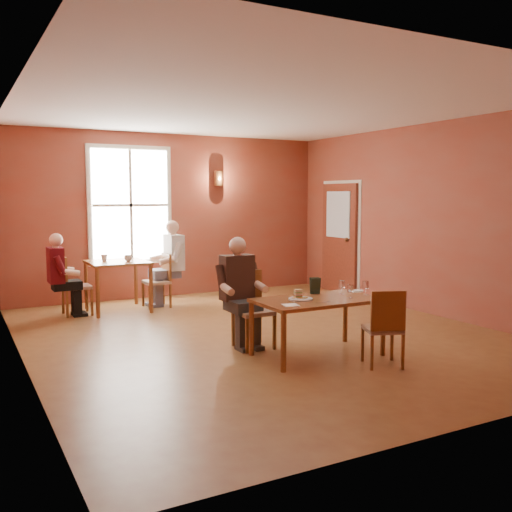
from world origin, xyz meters
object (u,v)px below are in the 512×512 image
chair_empty (382,327)px  diner_maroon (74,275)px  diner_white (158,266)px  diner_main (255,296)px  chair_diner_maroon (77,285)px  main_table (317,327)px  chair_diner_main (254,310)px  chair_diner_white (156,281)px  second_table (118,286)px

chair_empty → diner_maroon: diner_maroon is taller
diner_white → diner_main: bearing=-176.4°
diner_main → diner_maroon: 3.46m
diner_main → chair_empty: size_ratio=1.53×
chair_diner_maroon → diner_white: bearing=90.0°
main_table → diner_white: diner_white is taller
main_table → diner_maroon: bearing=119.0°
chair_diner_main → chair_diner_white: chair_diner_main is taller
chair_diner_main → diner_maroon: 3.44m
diner_white → chair_diner_maroon: 1.35m
diner_maroon → diner_main: bearing=26.7°
chair_empty → second_table: size_ratio=0.93×
chair_diner_main → diner_main: 0.19m
chair_diner_maroon → diner_maroon: (-0.03, 0.00, 0.16)m
second_table → chair_diner_white: (0.65, 0.00, 0.04)m
chair_diner_main → chair_diner_white: 3.07m
chair_empty → second_table: 4.72m
chair_empty → diner_white: size_ratio=0.61×
second_table → diner_maroon: bearing=180.0°
main_table → diner_maroon: size_ratio=1.14×
diner_white → diner_maroon: diner_white is taller
chair_diner_maroon → chair_diner_main: bearing=26.5°
chair_diner_main → chair_diner_white: size_ratio=1.05×
main_table → chair_diner_maroon: (-2.02, 3.71, 0.13)m
chair_diner_maroon → diner_maroon: diner_maroon is taller
chair_diner_main → chair_empty: bearing=124.6°
diner_main → chair_empty: 1.59m
second_table → main_table: bearing=-69.7°
main_table → diner_main: 0.86m
main_table → diner_maroon: (-2.05, 3.71, 0.29)m
chair_diner_white → diner_main: bearing=-175.8°
second_table → diner_white: 0.74m
chair_diner_main → chair_empty: 1.60m
main_table → second_table: 3.96m
diner_main → chair_diner_maroon: bearing=-63.7°
main_table → chair_empty: (0.41, -0.67, 0.09)m
chair_empty → diner_maroon: bearing=141.2°
chair_empty → diner_maroon: 5.02m
diner_main → diner_white: bearing=-86.4°
diner_maroon → chair_diner_main: bearing=26.9°
main_table → diner_white: size_ratio=1.03×
chair_diner_maroon → main_table: bearing=28.6°
chair_diner_white → chair_diner_maroon: (-1.30, 0.00, 0.02)m
chair_empty → diner_white: (-1.10, 4.38, 0.27)m
chair_diner_main → diner_main: size_ratio=0.72×
chair_diner_main → diner_main: diner_main is taller
chair_empty → diner_white: bearing=126.0°
chair_empty → chair_diner_maroon: 5.01m
chair_diner_main → chair_diner_maroon: 3.42m
diner_white → chair_diner_maroon: bearing=90.0°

